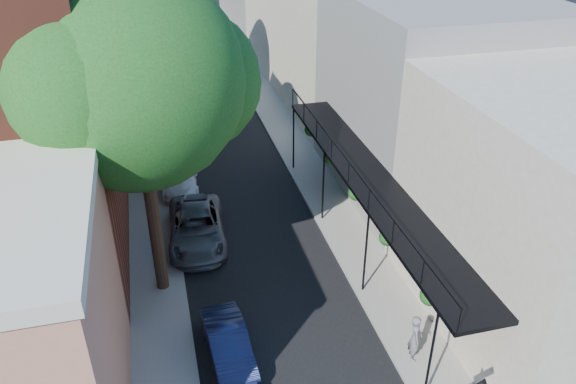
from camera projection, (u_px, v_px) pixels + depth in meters
road_surface at (202, 96)px, 38.43m from camera, size 6.00×64.00×0.01m
sidewalk_left at (143, 101)px, 37.55m from camera, size 2.00×64.00×0.12m
sidewalk_right at (259, 91)px, 39.26m from camera, size 2.00×64.00×0.12m
buildings_left at (40, 37)px, 32.95m from camera, size 10.10×59.10×12.00m
buildings_right at (332, 25)px, 37.72m from camera, size 9.80×55.00×10.00m
oak_near at (149, 81)px, 17.21m from camera, size 7.48×6.80×11.42m
oak_mid at (143, 41)px, 24.30m from camera, size 6.60×6.00×10.20m
parked_car_b at (229, 345)px, 17.55m from camera, size 1.44×3.56×1.15m
parked_car_c at (197, 227)px, 23.15m from camera, size 2.61×5.04×1.36m
parked_car_d at (180, 176)px, 27.17m from camera, size 1.96×4.27×1.21m
parked_car_e at (170, 132)px, 31.69m from camera, size 1.60×3.82×1.29m
parked_car_f at (183, 98)px, 36.48m from camera, size 1.61×3.81×1.22m
pedestrian at (415, 338)px, 17.31m from camera, size 0.59×0.71×1.67m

